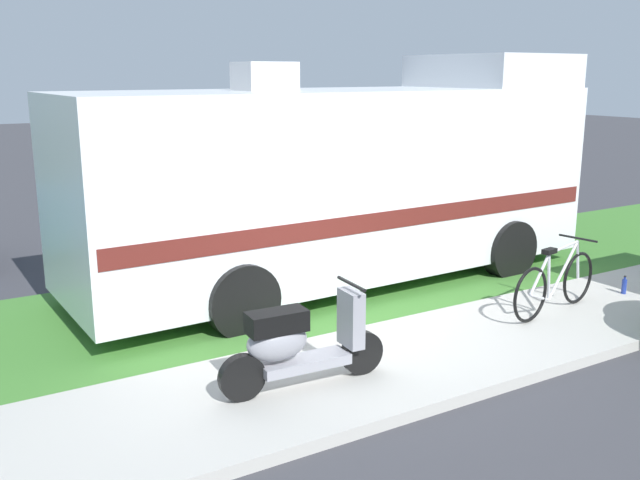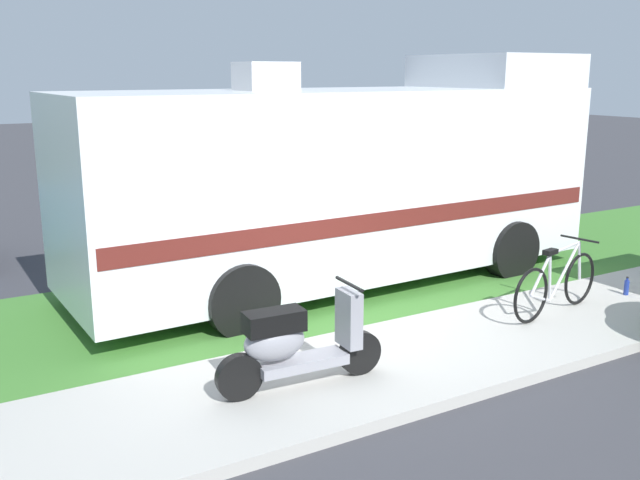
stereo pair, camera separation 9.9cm
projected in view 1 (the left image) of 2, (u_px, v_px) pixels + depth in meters
name	position (u px, v px, depth m)	size (l,w,h in m)	color
ground_plane	(310.00, 340.00, 8.24)	(80.00, 80.00, 0.00)	#38383D
sidewalk	(370.00, 371.00, 7.22)	(24.00, 2.00, 0.12)	#ADAAA3
grass_strip	(254.00, 302.00, 9.48)	(24.00, 3.40, 0.08)	#3D752D
motorhome_rv	(345.00, 178.00, 10.05)	(7.74, 2.67, 3.32)	silver
scooter	(298.00, 342.00, 6.61)	(1.71, 0.50, 0.97)	black
bicycle	(555.00, 283.00, 8.73)	(1.75, 0.52, 0.90)	black
bottle_green	(624.00, 286.00, 9.53)	(0.07, 0.07, 0.25)	navy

